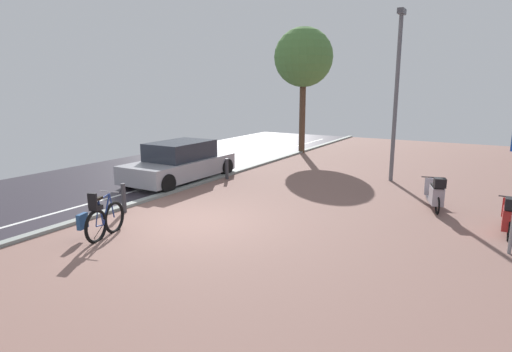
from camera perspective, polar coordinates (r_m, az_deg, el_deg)
name	(u,v)px	position (r m, az deg, el deg)	size (l,w,h in m)	color
ground	(238,233)	(9.92, -2.43, -7.65)	(21.00, 40.00, 0.13)	#2E2831
bicycle_foreground	(102,220)	(10.08, -19.82, -5.50)	(0.59, 1.39, 1.12)	black
scooter_near	(435,194)	(12.55, 22.84, -2.20)	(0.82, 1.77, 0.99)	black
scooter_mid	(510,216)	(11.15, 30.80, -4.67)	(0.52, 1.82, 0.98)	black
parked_car_near	(180,163)	(15.37, -10.12, 1.77)	(1.95, 4.34, 1.39)	#A5A4AA
lamp_post	(397,89)	(15.65, 18.27, 11.04)	(0.20, 0.52, 5.81)	slate
street_tree	(304,58)	(21.81, 6.37, 15.40)	(2.89, 2.89, 6.16)	brown
bollard_near	(124,198)	(11.85, -17.25, -2.83)	(0.12, 0.12, 0.79)	#38383D
bollard_far	(227,169)	(15.46, -3.91, 0.96)	(0.12, 0.12, 0.75)	#38383D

